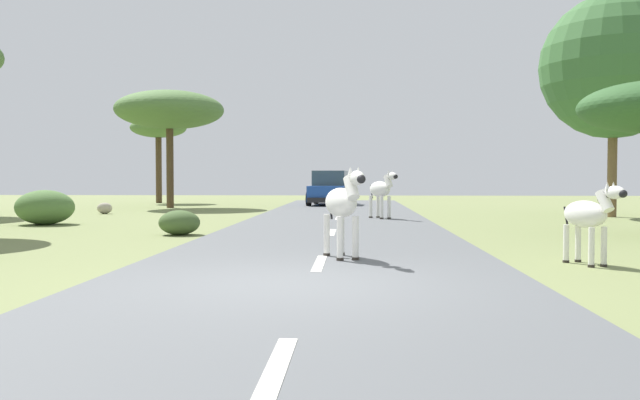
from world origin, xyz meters
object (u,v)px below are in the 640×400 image
at_px(zebra_1, 343,204).
at_px(zebra_2, 588,216).
at_px(car_0, 330,189).
at_px(bush_2, 179,223).
at_px(rock_2, 105,208).
at_px(zebra_0, 381,190).
at_px(tree_0, 614,67).
at_px(bush_0, 45,207).
at_px(tree_5, 158,129).
at_px(tree_4, 170,110).

xyz_separation_m(zebra_1, zebra_2, (4.01, -0.29, -0.17)).
bearing_deg(car_0, bush_2, 84.28).
xyz_separation_m(zebra_2, rock_2, (-13.71, 14.71, -0.59)).
height_order(zebra_0, zebra_2, zebra_0).
distance_m(tree_0, bush_0, 20.03).
xyz_separation_m(car_0, bush_2, (-3.12, -17.51, -0.54)).
height_order(tree_0, bush_2, tree_0).
relative_size(zebra_2, bush_0, 0.79).
height_order(tree_5, bush_0, tree_5).
relative_size(car_0, bush_2, 4.33).
bearing_deg(tree_4, bush_2, -73.37).
relative_size(zebra_2, rock_2, 2.34).
relative_size(zebra_2, bush_2, 1.34).
height_order(car_0, rock_2, car_0).
bearing_deg(rock_2, tree_4, 77.60).
bearing_deg(zebra_0, bush_2, 21.11).
relative_size(zebra_0, rock_2, 2.75).
xyz_separation_m(zebra_0, car_0, (-2.16, 11.37, -0.17)).
distance_m(zebra_2, bush_0, 15.84).
bearing_deg(zebra_0, tree_5, -78.68).
xyz_separation_m(zebra_2, bush_2, (-8.17, 5.30, -0.50)).
bearing_deg(bush_0, zebra_0, 14.91).
height_order(zebra_2, bush_2, zebra_2).
height_order(car_0, tree_0, tree_0).
height_order(zebra_0, rock_2, zebra_0).
distance_m(zebra_0, rock_2, 11.32).
bearing_deg(zebra_2, car_0, -97.68).
bearing_deg(tree_4, zebra_1, -66.52).
bearing_deg(zebra_1, tree_0, -146.52).
xyz_separation_m(tree_0, tree_5, (-20.45, 12.36, -1.28)).
bearing_deg(tree_5, zebra_2, -60.14).
height_order(car_0, tree_5, tree_5).
distance_m(car_0, tree_0, 14.79).
bearing_deg(bush_2, zebra_2, -32.95).
relative_size(car_0, bush_0, 2.53).
bearing_deg(rock_2, bush_0, -85.53).
height_order(tree_4, bush_2, tree_4).
xyz_separation_m(tree_0, bush_2, (-13.73, -8.29, -5.14)).
height_order(zebra_1, tree_0, tree_0).
bearing_deg(tree_4, bush_0, -93.47).
bearing_deg(zebra_1, zebra_0, -116.46).
xyz_separation_m(car_0, tree_0, (10.61, -9.22, 4.60)).
xyz_separation_m(tree_5, bush_0, (1.66, -17.26, -3.64)).
height_order(zebra_0, tree_5, tree_5).
bearing_deg(car_0, tree_0, 143.37).
distance_m(zebra_1, rock_2, 17.40).
bearing_deg(bush_0, zebra_1, -42.30).
bearing_deg(bush_0, tree_4, 86.53).
xyz_separation_m(zebra_1, rock_2, (-9.70, 14.43, -0.76)).
bearing_deg(car_0, zebra_1, 97.04).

